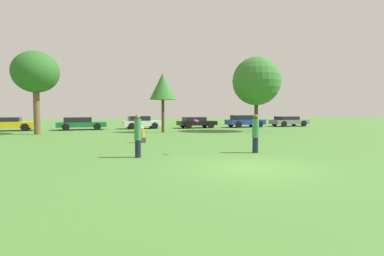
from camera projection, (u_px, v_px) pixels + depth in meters
ground_plane at (251, 168)px, 10.86m from camera, size 120.00×120.00×0.00m
person_thrower at (138, 136)px, 13.13m from camera, size 0.30×0.30×1.80m
person_catcher at (255, 133)px, 14.53m from camera, size 0.31×0.31×1.78m
frisbee at (196, 121)px, 13.96m from camera, size 0.24×0.22×0.14m
bystander_sitting at (142, 136)px, 18.98m from camera, size 0.42×0.35×0.98m
tree_0 at (36, 73)px, 24.95m from camera, size 3.61×3.61×6.62m
tree_1 at (163, 87)px, 27.18m from camera, size 2.30×2.30×5.14m
tree_2 at (257, 81)px, 28.38m from camera, size 4.36×4.36×6.73m
parked_car_yellow at (9, 124)px, 29.14m from camera, size 4.36×2.19×1.26m
parked_car_green at (80, 123)px, 30.68m from camera, size 4.68×2.30×1.23m
parked_car_white at (141, 122)px, 32.48m from camera, size 3.89×2.03×1.30m
parked_car_black at (196, 122)px, 33.65m from camera, size 4.16×2.21×1.17m
parked_car_blue at (245, 121)px, 35.08m from camera, size 4.36×2.22×1.34m
parked_car_grey at (288, 121)px, 36.89m from camera, size 4.52×2.23×1.17m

